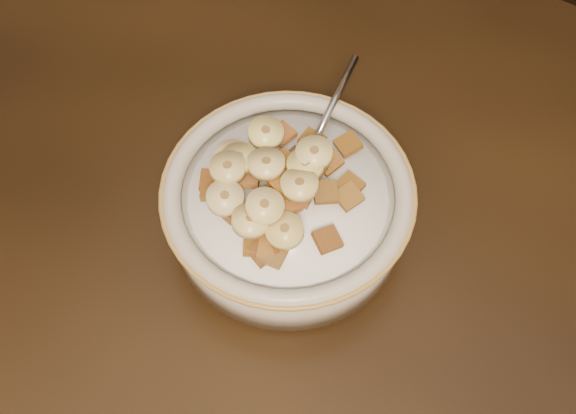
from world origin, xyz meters
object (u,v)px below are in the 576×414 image
Objects in this scene: chair at (556,142)px; spoon at (304,163)px; table at (338,292)px; cereal_bowl at (288,210)px.

chair is 0.58m from spoon.
chair reaches higher than spoon.
chair reaches higher than table.
table is 0.12m from spoon.
chair is 0.58m from cereal_bowl.
table is at bearing -102.79° from chair.
cereal_bowl is 0.04m from spoon.
table is 0.09m from cereal_bowl.
chair is 19.15× the size of spoon.
chair is at bearing 70.19° from cereal_bowl.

